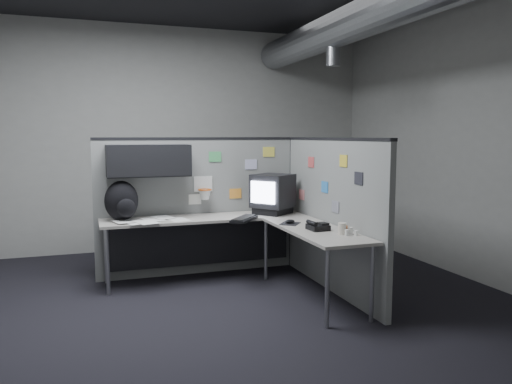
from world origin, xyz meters
name	(u,v)px	position (x,y,z in m)	size (l,w,h in m)	color
room	(293,89)	(0.56, 0.00, 2.10)	(5.62, 5.62, 3.22)	black
partition_back	(187,192)	(-0.25, 1.23, 1.00)	(2.44, 0.42, 1.63)	slate
partition_right	(331,214)	(1.10, 0.22, 0.82)	(0.07, 2.23, 1.63)	slate
desk	(232,230)	(0.15, 0.70, 0.61)	(2.31, 2.11, 0.73)	#A29C92
monitor	(273,193)	(0.72, 0.96, 0.97)	(0.57, 0.57, 0.47)	black
keyboard	(244,219)	(0.25, 0.61, 0.75)	(0.40, 0.44, 0.04)	black
mouse	(290,222)	(0.64, 0.25, 0.75)	(0.27, 0.28, 0.05)	black
phone	(318,226)	(0.77, -0.14, 0.76)	(0.19, 0.20, 0.09)	black
bottles	(349,231)	(0.95, -0.45, 0.76)	(0.12, 0.16, 0.08)	silver
cup	(342,229)	(0.89, -0.41, 0.78)	(0.08, 0.08, 0.11)	beige
papers	(150,220)	(-0.72, 0.90, 0.74)	(0.84, 0.60, 0.02)	white
backpack	(122,202)	(-1.00, 1.00, 0.94)	(0.38, 0.35, 0.44)	black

